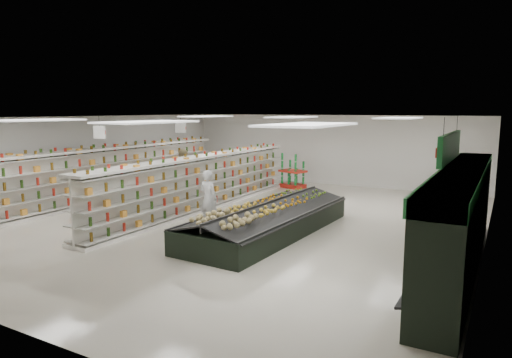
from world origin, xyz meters
The scene contains 15 objects.
floor centered at (0.00, 0.00, 0.00)m, with size 16.00×16.00×0.00m, color beige.
ceiling centered at (0.00, 0.00, 3.20)m, with size 14.00×16.00×0.02m, color white.
wall_back centered at (0.00, 8.00, 1.60)m, with size 14.00×0.02×3.20m, color silver.
wall_left centered at (-7.00, 0.00, 1.60)m, with size 0.02×16.00×3.20m, color silver.
wall_right centered at (7.00, 0.00, 1.60)m, with size 0.02×16.00×3.20m, color silver.
produce_wall_case centered at (6.53, -1.50, 1.24)m, with size 0.93×8.00×2.20m.
aisle_sign_near centered at (-3.80, -2.00, 2.75)m, with size 0.52×0.06×0.75m.
aisle_sign_far centered at (-3.80, 2.00, 2.75)m, with size 0.52×0.06×0.75m.
hortifruti_banner centered at (6.25, -1.50, 2.65)m, with size 0.12×3.20×0.95m.
gondola_left centered at (-5.95, 0.40, 0.94)m, with size 0.90×11.80×2.04m.
gondola_center centered at (-1.87, 0.65, 0.86)m, with size 0.86×10.84×1.88m.
produce_island centered at (1.61, -0.98, 0.42)m, with size 2.52×6.25×0.92m.
soda_endcap centered at (-0.96, 6.26, 0.68)m, with size 1.27×1.04×1.41m.
shopper_main centered at (-0.30, -1.18, 0.85)m, with size 0.62×0.41×1.70m, color white.
shopper_background centered at (-3.93, 2.36, 0.94)m, with size 0.92×0.57×1.88m, color tan.
Camera 1 is at (7.36, -12.05, 3.44)m, focal length 32.00 mm.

